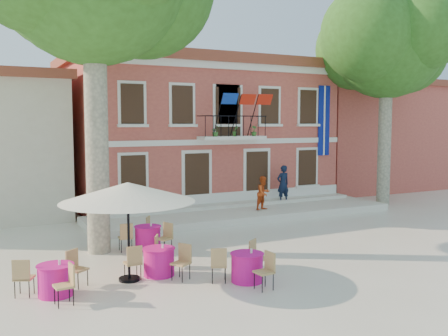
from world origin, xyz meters
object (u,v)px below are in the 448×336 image
at_px(pedestrian_orange, 263,193).
at_px(cafe_table_3, 148,236).
at_px(cafe_table_2, 55,278).
at_px(cafe_table_1, 247,266).
at_px(pedestrian_navy, 283,184).
at_px(cafe_table_0, 159,260).
at_px(patio_umbrella, 128,192).
at_px(plane_tree_east, 387,43).

distance_m(pedestrian_orange, cafe_table_3, 7.24).
bearing_deg(cafe_table_2, cafe_table_1, -14.02).
distance_m(pedestrian_navy, cafe_table_0, 11.63).
bearing_deg(cafe_table_3, cafe_table_1, -74.34).
relative_size(patio_umbrella, pedestrian_orange, 2.34).
bearing_deg(cafe_table_1, cafe_table_3, 105.66).
relative_size(pedestrian_navy, cafe_table_0, 0.98).
bearing_deg(cafe_table_0, pedestrian_navy, 39.42).
xyz_separation_m(pedestrian_orange, cafe_table_3, (-6.46, -3.21, -0.63)).
distance_m(plane_tree_east, cafe_table_0, 17.30).
height_order(patio_umbrella, cafe_table_0, patio_umbrella).
height_order(pedestrian_navy, cafe_table_0, pedestrian_navy).
bearing_deg(plane_tree_east, cafe_table_3, -166.86).
xyz_separation_m(patio_umbrella, cafe_table_2, (-1.93, -0.33, -1.95)).
bearing_deg(plane_tree_east, patio_umbrella, -157.78).
distance_m(patio_umbrella, pedestrian_orange, 10.18).
distance_m(patio_umbrella, pedestrian_navy, 12.36).
relative_size(plane_tree_east, patio_umbrella, 3.10).
xyz_separation_m(pedestrian_navy, cafe_table_2, (-11.75, -7.76, -0.79)).
xyz_separation_m(plane_tree_east, cafe_table_2, (-17.03, -6.50, -7.71)).
xyz_separation_m(patio_umbrella, pedestrian_navy, (9.82, 7.43, -1.15)).
bearing_deg(plane_tree_east, cafe_table_1, -148.14).
bearing_deg(plane_tree_east, pedestrian_orange, 179.72).
bearing_deg(plane_tree_east, cafe_table_2, -159.12).
xyz_separation_m(pedestrian_orange, cafe_table_2, (-9.89, -6.53, -0.63)).
bearing_deg(plane_tree_east, pedestrian_navy, 166.58).
distance_m(cafe_table_1, cafe_table_3, 4.67).
relative_size(pedestrian_navy, cafe_table_2, 0.99).
distance_m(pedestrian_orange, cafe_table_2, 11.87).
bearing_deg(pedestrian_navy, cafe_table_0, 37.20).
bearing_deg(plane_tree_east, cafe_table_0, -156.79).
bearing_deg(pedestrian_orange, patio_umbrella, -158.87).
bearing_deg(pedestrian_orange, pedestrian_navy, 16.67).
distance_m(pedestrian_navy, cafe_table_1, 11.41).
relative_size(patio_umbrella, cafe_table_3, 1.90).
xyz_separation_m(pedestrian_orange, cafe_table_1, (-5.20, -7.70, -0.63)).
relative_size(pedestrian_navy, cafe_table_1, 0.99).
relative_size(plane_tree_east, cafe_table_2, 5.91).
bearing_deg(patio_umbrella, cafe_table_1, -28.51).
height_order(cafe_table_0, cafe_table_3, same).
bearing_deg(patio_umbrella, pedestrian_orange, 37.91).
bearing_deg(pedestrian_navy, cafe_table_1, 49.45).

